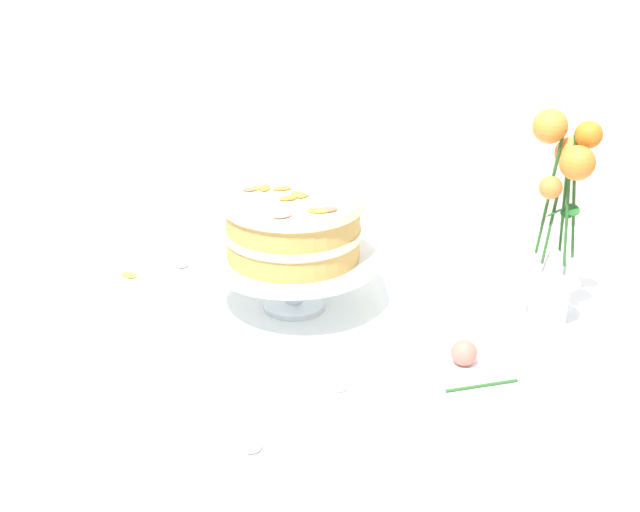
{
  "coord_description": "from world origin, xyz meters",
  "views": [
    {
      "loc": [
        0.06,
        -1.23,
        1.4
      ],
      "look_at": [
        -0.03,
        0.02,
        0.86
      ],
      "focal_mm": 46.56,
      "sensor_mm": 36.0,
      "label": 1
    }
  ],
  "objects": [
    {
      "name": "loose_petal_0",
      "position": [
        -0.41,
        0.17,
        0.74
      ],
      "size": [
        0.04,
        0.04,
        0.01
      ],
      "primitive_type": "ellipsoid",
      "rotation": [
        0.0,
        0.0,
        2.64
      ],
      "color": "yellow",
      "rests_on": "dining_table"
    },
    {
      "name": "loose_petal_3",
      "position": [
        -0.09,
        -0.34,
        0.74
      ],
      "size": [
        0.03,
        0.03,
        0.01
      ],
      "primitive_type": "ellipsoid",
      "rotation": [
        0.0,
        0.0,
        4.79
      ],
      "color": "pink",
      "rests_on": "dining_table"
    },
    {
      "name": "layer_cake",
      "position": [
        -0.08,
        0.06,
        0.89
      ],
      "size": [
        0.23,
        0.23,
        0.11
      ],
      "color": "tan",
      "rests_on": "cake_stand"
    },
    {
      "name": "dining_table",
      "position": [
        0.0,
        -0.02,
        0.65
      ],
      "size": [
        1.4,
        1.0,
        0.74
      ],
      "color": "white",
      "rests_on": "ground"
    },
    {
      "name": "fallen_rose",
      "position": [
        0.2,
        -0.11,
        0.76
      ],
      "size": [
        0.11,
        0.1,
        0.04
      ],
      "color": "#2D6028",
      "rests_on": "dining_table"
    },
    {
      "name": "loose_petal_2",
      "position": [
        -0.32,
        0.22,
        0.74
      ],
      "size": [
        0.04,
        0.05,
        0.01
      ],
      "primitive_type": "ellipsoid",
      "rotation": [
        0.0,
        0.0,
        2.28
      ],
      "color": "pink",
      "rests_on": "dining_table"
    },
    {
      "name": "flower_vase",
      "position": [
        0.35,
        0.04,
        0.91
      ],
      "size": [
        0.1,
        0.11,
        0.36
      ],
      "color": "silver",
      "rests_on": "dining_table"
    },
    {
      "name": "loose_petal_1",
      "position": [
        0.01,
        -0.19,
        0.74
      ],
      "size": [
        0.03,
        0.03,
        0.0
      ],
      "primitive_type": "ellipsoid",
      "rotation": [
        0.0,
        0.0,
        1.48
      ],
      "color": "pink",
      "rests_on": "dining_table"
    },
    {
      "name": "cake_stand",
      "position": [
        -0.08,
        0.06,
        0.82
      ],
      "size": [
        0.29,
        0.29,
        0.1
      ],
      "color": "silver",
      "rests_on": "linen_napkin"
    },
    {
      "name": "linen_napkin",
      "position": [
        -0.08,
        0.06,
        0.74
      ],
      "size": [
        0.36,
        0.36,
        0.0
      ],
      "primitive_type": "cube",
      "rotation": [
        0.0,
        0.0,
        0.13
      ],
      "color": "white",
      "rests_on": "dining_table"
    }
  ]
}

